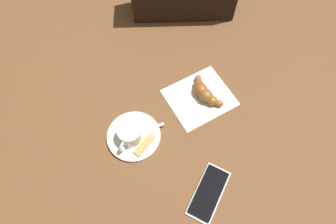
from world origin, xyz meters
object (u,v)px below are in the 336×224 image
espresso_cup (130,134)px  sugar_packet (144,145)px  teaspoon (136,133)px  cell_phone (209,193)px  croissant (204,92)px  napkin (200,97)px  saucer (134,136)px

espresso_cup → sugar_packet: bearing=103.4°
teaspoon → cell_phone: size_ratio=0.74×
croissant → cell_phone: bearing=42.6°
espresso_cup → croissant: (-0.25, 0.06, -0.01)m
croissant → cell_phone: size_ratio=0.82×
teaspoon → napkin: 0.22m
napkin → cell_phone: size_ratio=1.16×
saucer → croissant: croissant is taller
napkin → croissant: croissant is taller
espresso_cup → teaspoon: espresso_cup is taller
teaspoon → sugar_packet: size_ratio=1.67×
napkin → croissant: size_ratio=1.41×
sugar_packet → napkin: sugar_packet is taller
cell_phone → espresso_cup: bearing=-82.3°
espresso_cup → cell_phone: 0.26m
saucer → croissant: size_ratio=1.14×
teaspoon → cell_phone: 0.25m
espresso_cup → teaspoon: size_ratio=0.72×
cell_phone → sugar_packet: bearing=-83.5°
saucer → cell_phone: bearing=95.5°
cell_phone → saucer: bearing=-84.5°
sugar_packet → napkin: size_ratio=0.38×
saucer → sugar_packet: bearing=90.6°
sugar_packet → croissant: croissant is taller
sugar_packet → cell_phone: (-0.02, 0.21, -0.01)m
espresso_cup → napkin: bearing=167.2°
croissant → cell_phone: croissant is taller
saucer → espresso_cup: size_ratio=1.75×
sugar_packet → croissant: size_ratio=0.54×
sugar_packet → saucer: bearing=84.5°
espresso_cup → sugar_packet: (-0.01, 0.04, -0.02)m
cell_phone → napkin: bearing=-135.0°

